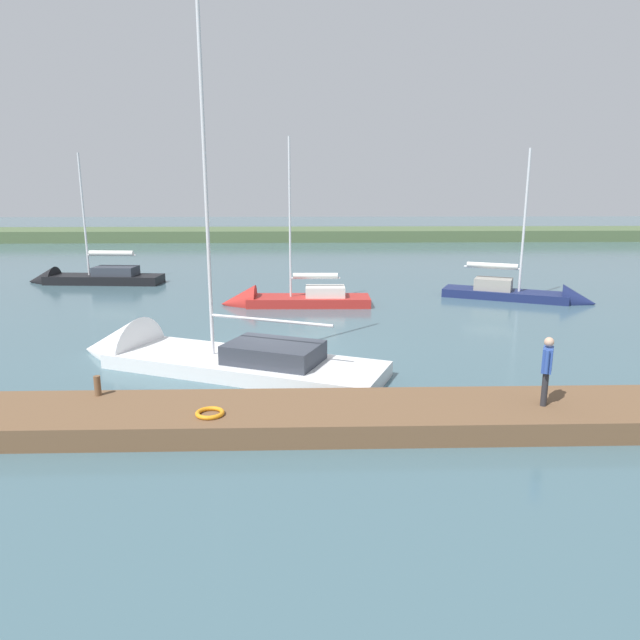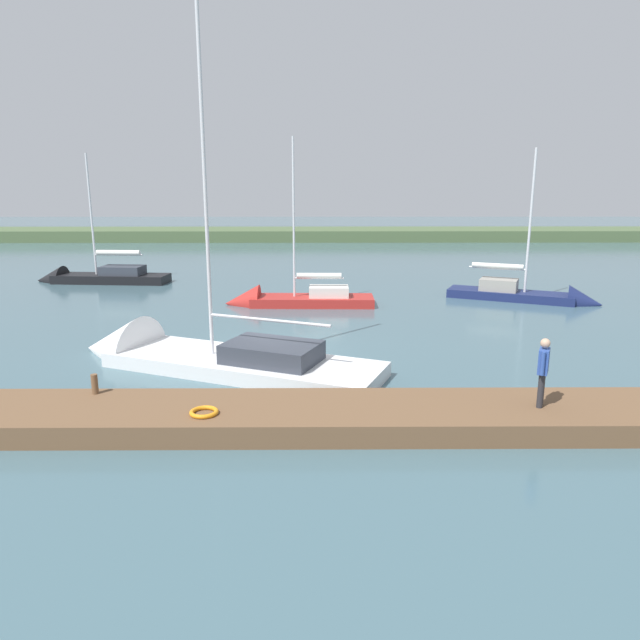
% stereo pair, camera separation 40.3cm
% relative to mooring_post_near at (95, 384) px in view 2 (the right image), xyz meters
% --- Properties ---
extents(ground_plane, '(200.00, 200.00, 0.00)m').
position_rel_mooring_post_near_xyz_m(ground_plane, '(-4.18, -5.12, -0.78)').
color(ground_plane, '#42606B').
extents(far_shoreline, '(180.00, 8.00, 2.40)m').
position_rel_mooring_post_near_xyz_m(far_shoreline, '(-4.18, -50.63, -0.78)').
color(far_shoreline, '#4C603D').
rests_on(far_shoreline, ground_plane).
extents(dock_pier, '(27.87, 2.45, 0.53)m').
position_rel_mooring_post_near_xyz_m(dock_pier, '(-4.18, 0.86, -0.52)').
color(dock_pier, brown).
rests_on(dock_pier, ground_plane).
extents(mooring_post_near, '(0.16, 0.16, 0.51)m').
position_rel_mooring_post_near_xyz_m(mooring_post_near, '(0.00, 0.00, 0.00)').
color(mooring_post_near, brown).
rests_on(mooring_post_near, dock_pier).
extents(life_ring_buoy, '(0.66, 0.66, 0.10)m').
position_rel_mooring_post_near_xyz_m(life_ring_buoy, '(-2.98, 1.35, -0.20)').
color(life_ring_buoy, orange).
rests_on(life_ring_buoy, dock_pier).
extents(sailboat_outer_mooring, '(10.81, 6.54, 12.77)m').
position_rel_mooring_post_near_xyz_m(sailboat_outer_mooring, '(-1.22, -4.21, -0.62)').
color(sailboat_outer_mooring, white).
rests_on(sailboat_outer_mooring, ground_plane).
extents(sailboat_far_left, '(7.43, 4.70, 8.29)m').
position_rel_mooring_post_near_xyz_m(sailboat_far_left, '(-16.53, -14.57, -0.60)').
color(sailboat_far_left, navy).
rests_on(sailboat_far_left, ground_plane).
extents(sailboat_mid_channel, '(7.27, 2.01, 8.76)m').
position_rel_mooring_post_near_xyz_m(sailboat_mid_channel, '(-4.12, -13.62, -0.63)').
color(sailboat_mid_channel, '#B22823').
rests_on(sailboat_mid_channel, ground_plane).
extents(sailboat_behind_pier, '(8.24, 2.52, 8.42)m').
position_rel_mooring_post_near_xyz_m(sailboat_behind_pier, '(7.93, -20.59, -0.59)').
color(sailboat_behind_pier, black).
rests_on(sailboat_behind_pier, ground_plane).
extents(person_on_dock, '(0.39, 0.58, 1.65)m').
position_rel_mooring_post_near_xyz_m(person_on_dock, '(-10.83, 0.91, 0.70)').
color(person_on_dock, '#28282D').
rests_on(person_on_dock, dock_pier).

